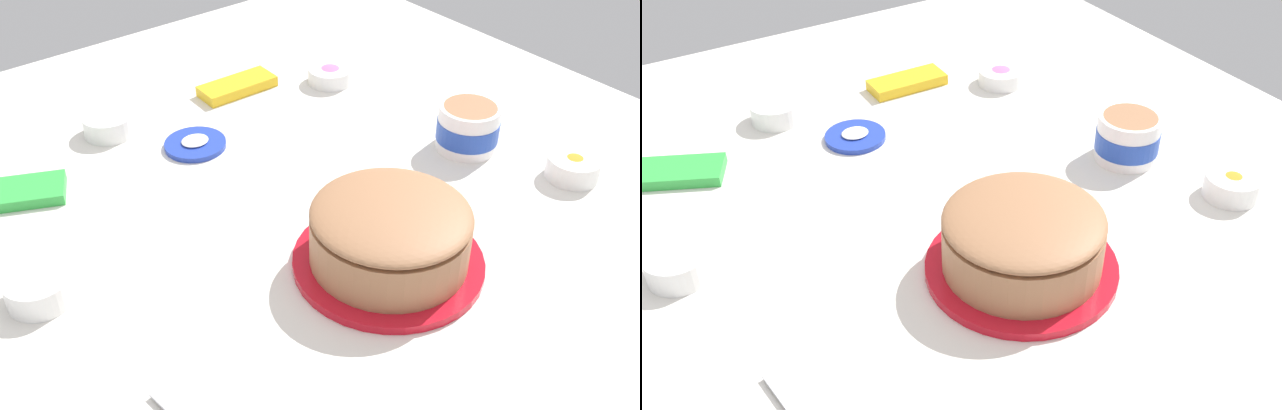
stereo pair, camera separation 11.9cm
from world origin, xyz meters
TOP-DOWN VIEW (x-y plane):
  - ground_plane at (0.00, 0.00)m, footprint 1.54×1.54m
  - frosted_cake at (0.02, -0.22)m, footprint 0.29×0.29m
  - frosting_tub at (0.36, -0.07)m, footprint 0.11×0.11m
  - frosting_tub_lid at (-0.03, 0.24)m, footprint 0.11×0.11m
  - sprinkle_bowl_rainbow at (-0.41, 0.03)m, footprint 0.09×0.09m
  - sprinkle_bowl_orange at (0.43, -0.25)m, footprint 0.09×0.09m
  - sprinkle_bowl_blue at (-0.13, 0.39)m, footprint 0.09×0.09m
  - sprinkle_bowl_pink at (0.33, 0.29)m, footprint 0.09×0.09m
  - candy_box_lower at (-0.34, 0.29)m, footprint 0.18×0.14m
  - candy_box_upper at (0.15, 0.37)m, footprint 0.16×0.07m

SIDE VIEW (x-z plane):
  - ground_plane at x=0.00m, z-range 0.00..0.00m
  - frosting_tub_lid at x=-0.03m, z-range 0.00..0.01m
  - candy_box_lower at x=-0.34m, z-range 0.00..0.02m
  - candy_box_upper at x=0.15m, z-range 0.00..0.02m
  - sprinkle_bowl_pink at x=0.33m, z-range 0.00..0.04m
  - sprinkle_bowl_blue at x=-0.13m, z-range 0.00..0.04m
  - sprinkle_bowl_rainbow at x=-0.41m, z-range 0.00..0.04m
  - sprinkle_bowl_orange at x=0.43m, z-range 0.00..0.04m
  - frosting_tub at x=0.36m, z-range 0.00..0.09m
  - frosted_cake at x=0.02m, z-range 0.00..0.11m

